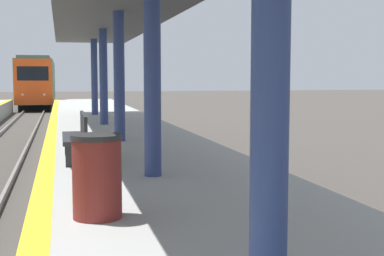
{
  "coord_description": "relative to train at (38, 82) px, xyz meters",
  "views": [
    {
      "loc": [
        1.93,
        -1.43,
        2.57
      ],
      "look_at": [
        6.09,
        15.48,
        0.93
      ],
      "focal_mm": 50.0,
      "sensor_mm": 36.0,
      "label": 1
    }
  ],
  "objects": [
    {
      "name": "train",
      "position": [
        0.0,
        0.0,
        0.0
      ],
      "size": [
        2.8,
        18.38,
        4.23
      ],
      "color": "black",
      "rests_on": "ground"
    },
    {
      "name": "station_canopy",
      "position": [
        3.39,
        -36.41,
        2.05
      ],
      "size": [
        3.23,
        25.21,
        3.48
      ],
      "color": "navy",
      "rests_on": "platform_right"
    },
    {
      "name": "trash_bin",
      "position": [
        2.32,
        -43.92,
        -0.71
      ],
      "size": [
        0.59,
        0.59,
        0.97
      ],
      "color": "maroon",
      "rests_on": "platform_right"
    },
    {
      "name": "bench",
      "position": [
        2.24,
        -39.45,
        -0.71
      ],
      "size": [
        0.44,
        1.96,
        0.92
      ],
      "color": "#28282D",
      "rests_on": "platform_right"
    }
  ]
}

